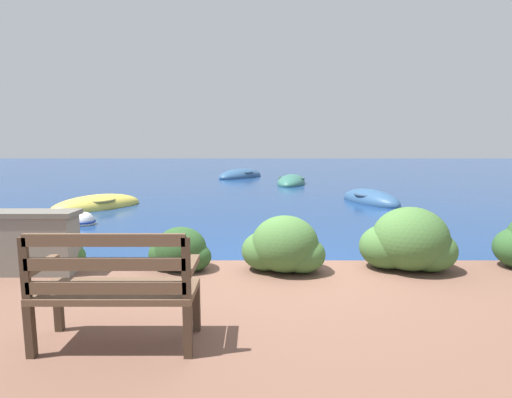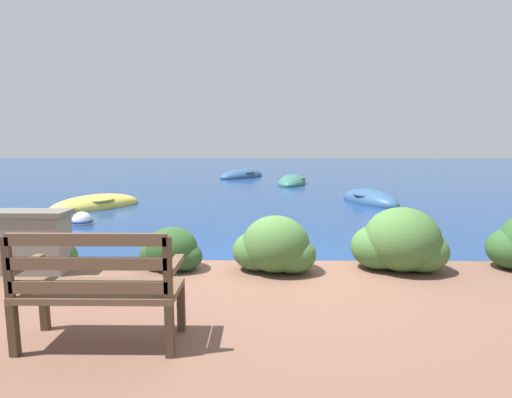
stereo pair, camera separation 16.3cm
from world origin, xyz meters
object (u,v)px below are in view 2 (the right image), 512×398
object	(u,v)px
park_bench	(98,286)
rowboat_outer	(242,176)
mooring_buoy	(82,221)
rowboat_nearest	(96,206)
rowboat_mid	(370,201)
rowboat_far	(292,183)

from	to	relation	value
park_bench	rowboat_outer	world-z (taller)	park_bench
rowboat_outer	mooring_buoy	xyz separation A→B (m)	(-2.95, -11.88, 0.01)
rowboat_nearest	park_bench	bearing A→B (deg)	62.29
rowboat_mid	rowboat_far	distance (m)	5.74
rowboat_nearest	rowboat_outer	bearing A→B (deg)	-160.57
rowboat_mid	mooring_buoy	world-z (taller)	rowboat_mid
mooring_buoy	rowboat_far	bearing A→B (deg)	58.69
rowboat_mid	rowboat_far	bearing A→B (deg)	-2.14
rowboat_far	rowboat_outer	world-z (taller)	rowboat_outer
rowboat_nearest	rowboat_mid	size ratio (longest dim) A/B	1.02
rowboat_outer	rowboat_mid	bearing A→B (deg)	61.91
park_bench	rowboat_outer	size ratio (longest dim) A/B	0.38
rowboat_nearest	rowboat_far	xyz separation A→B (m)	(5.87, 6.41, 0.01)
rowboat_nearest	rowboat_mid	world-z (taller)	rowboat_mid
mooring_buoy	rowboat_outer	bearing A→B (deg)	76.06
rowboat_nearest	rowboat_outer	world-z (taller)	rowboat_outer
rowboat_nearest	rowboat_far	size ratio (longest dim) A/B	0.87
rowboat_mid	rowboat_far	size ratio (longest dim) A/B	0.86
park_bench	rowboat_mid	xyz separation A→B (m)	(4.48, 8.87, -0.64)
rowboat_nearest	rowboat_outer	xyz separation A→B (m)	(3.56, 9.63, 0.01)
rowboat_far	mooring_buoy	bearing A→B (deg)	160.24
rowboat_mid	rowboat_far	xyz separation A→B (m)	(-1.89, 5.42, 0.00)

